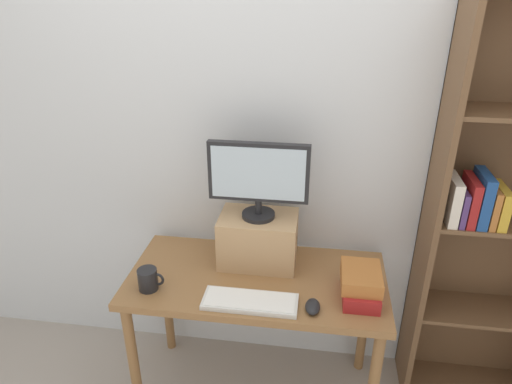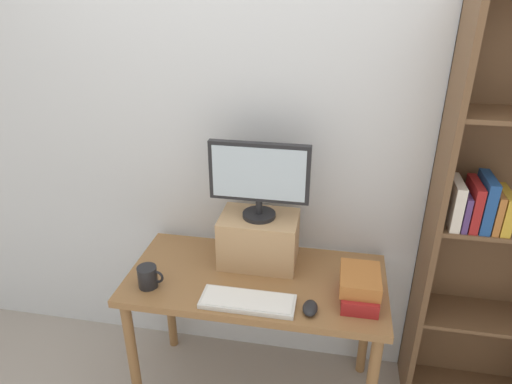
# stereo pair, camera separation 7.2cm
# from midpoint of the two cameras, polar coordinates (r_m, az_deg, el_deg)

# --- Properties ---
(back_wall) EXTENTS (7.00, 0.08, 2.60)m
(back_wall) POSITION_cam_midpoint_polar(r_m,az_deg,el_deg) (2.28, 0.54, 6.37)
(back_wall) COLOR silver
(back_wall) RESTS_ON ground_plane
(desk) EXTENTS (1.22, 0.60, 0.75)m
(desk) POSITION_cam_midpoint_polar(r_m,az_deg,el_deg) (2.26, -0.86, -12.56)
(desk) COLOR olive
(desk) RESTS_ON ground_plane
(bookshelf_unit) EXTENTS (0.68, 0.28, 2.04)m
(bookshelf_unit) POSITION_cam_midpoint_polar(r_m,az_deg,el_deg) (2.37, 27.34, -2.91)
(bookshelf_unit) COLOR brown
(bookshelf_unit) RESTS_ON ground_plane
(riser_box) EXTENTS (0.37, 0.25, 0.25)m
(riser_box) POSITION_cam_midpoint_polar(r_m,az_deg,el_deg) (2.24, -0.63, -5.92)
(riser_box) COLOR tan
(riser_box) RESTS_ON desk
(computer_monitor) EXTENTS (0.47, 0.16, 0.37)m
(computer_monitor) POSITION_cam_midpoint_polar(r_m,az_deg,el_deg) (2.09, -0.68, 1.93)
(computer_monitor) COLOR black
(computer_monitor) RESTS_ON riser_box
(keyboard) EXTENTS (0.41, 0.15, 0.02)m
(keyboard) POSITION_cam_midpoint_polar(r_m,az_deg,el_deg) (2.04, -1.89, -13.53)
(keyboard) COLOR silver
(keyboard) RESTS_ON desk
(computer_mouse) EXTENTS (0.06, 0.10, 0.04)m
(computer_mouse) POSITION_cam_midpoint_polar(r_m,az_deg,el_deg) (2.01, 6.05, -14.07)
(computer_mouse) COLOR black
(computer_mouse) RESTS_ON desk
(book_stack) EXTENTS (0.17, 0.25, 0.13)m
(book_stack) POSITION_cam_midpoint_polar(r_m,az_deg,el_deg) (2.09, 11.98, -11.20)
(book_stack) COLOR maroon
(book_stack) RESTS_ON desk
(coffee_mug) EXTENTS (0.12, 0.09, 0.10)m
(coffee_mug) POSITION_cam_midpoint_polar(r_m,az_deg,el_deg) (2.16, -14.25, -10.55)
(coffee_mug) COLOR black
(coffee_mug) RESTS_ON desk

